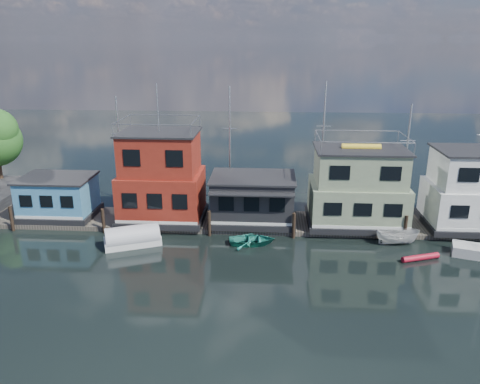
# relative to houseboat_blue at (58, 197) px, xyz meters

# --- Properties ---
(ground) EXTENTS (160.00, 160.00, 0.00)m
(ground) POSITION_rel_houseboat_blue_xyz_m (18.00, -12.00, -2.21)
(ground) COLOR black
(ground) RESTS_ON ground
(dock) EXTENTS (48.00, 5.00, 0.40)m
(dock) POSITION_rel_houseboat_blue_xyz_m (18.00, 0.00, -2.01)
(dock) COLOR #595147
(dock) RESTS_ON ground
(houseboat_blue) EXTENTS (6.40, 4.90, 3.66)m
(houseboat_blue) POSITION_rel_houseboat_blue_xyz_m (0.00, 0.00, 0.00)
(houseboat_blue) COLOR black
(houseboat_blue) RESTS_ON dock
(houseboat_red) EXTENTS (7.40, 5.90, 11.86)m
(houseboat_red) POSITION_rel_houseboat_blue_xyz_m (9.50, 0.00, 1.90)
(houseboat_red) COLOR black
(houseboat_red) RESTS_ON dock
(houseboat_dark) EXTENTS (7.40, 6.10, 4.06)m
(houseboat_dark) POSITION_rel_houseboat_blue_xyz_m (17.50, -0.02, 0.21)
(houseboat_dark) COLOR black
(houseboat_dark) RESTS_ON dock
(houseboat_green) EXTENTS (8.40, 5.90, 7.03)m
(houseboat_green) POSITION_rel_houseboat_blue_xyz_m (26.50, 0.00, 1.34)
(houseboat_green) COLOR black
(houseboat_green) RESTS_ON dock
(houseboat_white) EXTENTS (8.40, 5.90, 6.66)m
(houseboat_white) POSITION_rel_houseboat_blue_xyz_m (36.50, 0.00, 1.33)
(houseboat_white) COLOR black
(houseboat_white) RESTS_ON dock
(pilings) EXTENTS (42.28, 0.28, 2.20)m
(pilings) POSITION_rel_houseboat_blue_xyz_m (17.67, -2.80, -1.11)
(pilings) COLOR #2D2116
(pilings) RESTS_ON ground
(background_masts) EXTENTS (36.40, 0.16, 12.00)m
(background_masts) POSITION_rel_houseboat_blue_xyz_m (22.76, 6.00, 3.35)
(background_masts) COLOR silver
(background_masts) RESTS_ON ground
(red_kayak) EXTENTS (3.01, 1.44, 0.45)m
(red_kayak) POSITION_rel_houseboat_blue_xyz_m (30.27, -6.32, -1.98)
(red_kayak) COLOR #AC1226
(red_kayak) RESTS_ON ground
(motorboat) EXTENTS (3.39, 1.29, 1.30)m
(motorboat) POSITION_rel_houseboat_blue_xyz_m (29.23, -3.58, -1.55)
(motorboat) COLOR silver
(motorboat) RESTS_ON ground
(tarp_runabout) EXTENTS (4.68, 3.24, 1.77)m
(tarp_runabout) POSITION_rel_houseboat_blue_xyz_m (8.14, -5.11, -1.54)
(tarp_runabout) COLOR silver
(tarp_runabout) RESTS_ON ground
(dinghy_teal) EXTENTS (3.97, 3.05, 0.76)m
(dinghy_teal) POSITION_rel_houseboat_blue_xyz_m (17.63, -4.29, -1.82)
(dinghy_teal) COLOR #227F6E
(dinghy_teal) RESTS_ON ground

